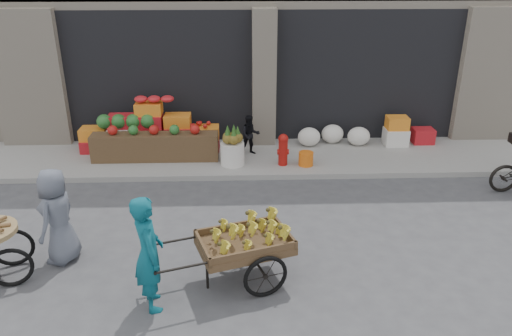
{
  "coord_description": "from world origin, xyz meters",
  "views": [
    {
      "loc": [
        -0.58,
        -6.51,
        4.41
      ],
      "look_at": [
        -0.32,
        1.12,
        1.1
      ],
      "focal_mm": 35.0,
      "sensor_mm": 36.0,
      "label": 1
    }
  ],
  "objects_px": {
    "pineapple_bin": "(232,154)",
    "vendor_grey": "(58,216)",
    "banana_cart": "(241,241)",
    "seated_person": "(250,135)",
    "fire_hydrant": "(283,148)",
    "orange_bucket": "(306,159)",
    "vendor_woman": "(149,253)"
  },
  "relations": [
    {
      "from": "pineapple_bin",
      "to": "vendor_grey",
      "type": "bearing_deg",
      "value": -127.15
    },
    {
      "from": "banana_cart",
      "to": "seated_person",
      "type": "bearing_deg",
      "value": 68.81
    },
    {
      "from": "fire_hydrant",
      "to": "vendor_grey",
      "type": "relative_size",
      "value": 0.47
    },
    {
      "from": "orange_bucket",
      "to": "seated_person",
      "type": "bearing_deg",
      "value": 149.74
    },
    {
      "from": "fire_hydrant",
      "to": "banana_cart",
      "type": "height_order",
      "value": "banana_cart"
    },
    {
      "from": "pineapple_bin",
      "to": "vendor_woman",
      "type": "distance_m",
      "value": 4.71
    },
    {
      "from": "pineapple_bin",
      "to": "fire_hydrant",
      "type": "relative_size",
      "value": 0.73
    },
    {
      "from": "banana_cart",
      "to": "vendor_grey",
      "type": "height_order",
      "value": "vendor_grey"
    },
    {
      "from": "orange_bucket",
      "to": "vendor_woman",
      "type": "height_order",
      "value": "vendor_woman"
    },
    {
      "from": "vendor_grey",
      "to": "seated_person",
      "type": "bearing_deg",
      "value": 157.41
    },
    {
      "from": "vendor_grey",
      "to": "vendor_woman",
      "type": "bearing_deg",
      "value": 67.62
    },
    {
      "from": "seated_person",
      "to": "vendor_woman",
      "type": "xyz_separation_m",
      "value": [
        -1.44,
        -5.17,
        0.23
      ]
    },
    {
      "from": "orange_bucket",
      "to": "banana_cart",
      "type": "height_order",
      "value": "banana_cart"
    },
    {
      "from": "vendor_grey",
      "to": "orange_bucket",
      "type": "bearing_deg",
      "value": 142.46
    },
    {
      "from": "seated_person",
      "to": "vendor_grey",
      "type": "bearing_deg",
      "value": -136.65
    },
    {
      "from": "orange_bucket",
      "to": "vendor_grey",
      "type": "distance_m",
      "value": 5.37
    },
    {
      "from": "pineapple_bin",
      "to": "fire_hydrant",
      "type": "bearing_deg",
      "value": -2.6
    },
    {
      "from": "fire_hydrant",
      "to": "seated_person",
      "type": "distance_m",
      "value": 0.96
    },
    {
      "from": "vendor_woman",
      "to": "vendor_grey",
      "type": "distance_m",
      "value": 1.93
    },
    {
      "from": "vendor_grey",
      "to": "pineapple_bin",
      "type": "bearing_deg",
      "value": 156.91
    },
    {
      "from": "pineapple_bin",
      "to": "vendor_grey",
      "type": "height_order",
      "value": "vendor_grey"
    },
    {
      "from": "seated_person",
      "to": "vendor_grey",
      "type": "xyz_separation_m",
      "value": [
        -2.99,
        -4.02,
        0.18
      ]
    },
    {
      "from": "seated_person",
      "to": "fire_hydrant",
      "type": "bearing_deg",
      "value": -52.88
    },
    {
      "from": "seated_person",
      "to": "banana_cart",
      "type": "relative_size",
      "value": 0.4
    },
    {
      "from": "pineapple_bin",
      "to": "orange_bucket",
      "type": "distance_m",
      "value": 1.61
    },
    {
      "from": "fire_hydrant",
      "to": "vendor_woman",
      "type": "relative_size",
      "value": 0.43
    },
    {
      "from": "pineapple_bin",
      "to": "vendor_woman",
      "type": "relative_size",
      "value": 0.32
    },
    {
      "from": "seated_person",
      "to": "vendor_woman",
      "type": "bearing_deg",
      "value": -115.55
    },
    {
      "from": "banana_cart",
      "to": "pineapple_bin",
      "type": "bearing_deg",
      "value": 74.02
    },
    {
      "from": "fire_hydrant",
      "to": "banana_cart",
      "type": "relative_size",
      "value": 0.3
    },
    {
      "from": "seated_person",
      "to": "banana_cart",
      "type": "xyz_separation_m",
      "value": [
        -0.23,
        -4.67,
        0.08
      ]
    },
    {
      "from": "fire_hydrant",
      "to": "seated_person",
      "type": "relative_size",
      "value": 0.76
    }
  ]
}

